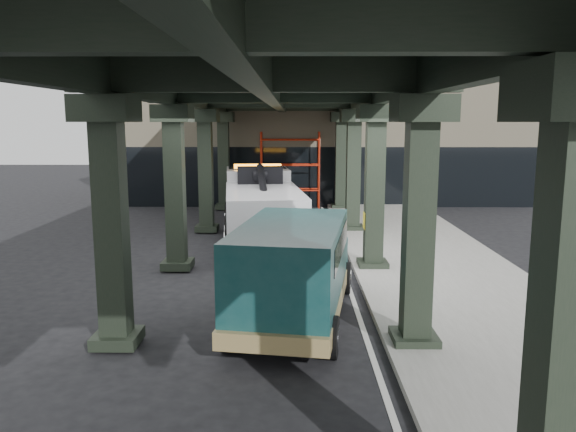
{
  "coord_description": "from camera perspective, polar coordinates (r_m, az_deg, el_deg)",
  "views": [
    {
      "loc": [
        0.15,
        -14.76,
        4.5
      ],
      "look_at": [
        0.0,
        1.93,
        1.7
      ],
      "focal_mm": 35.0,
      "sensor_mm": 36.0,
      "label": 1
    }
  ],
  "objects": [
    {
      "name": "viaduct",
      "position": [
        16.79,
        -1.41,
        12.8
      ],
      "size": [
        7.4,
        32.0,
        6.4
      ],
      "color": "black",
      "rests_on": "ground"
    },
    {
      "name": "towed_van",
      "position": [
        12.62,
        0.59,
        -5.38
      ],
      "size": [
        3.05,
        6.01,
        2.33
      ],
      "rotation": [
        0.0,
        0.0,
        -0.16
      ],
      "color": "#10393A",
      "rests_on": "ground"
    },
    {
      "name": "building",
      "position": [
        34.81,
        3.6,
        8.69
      ],
      "size": [
        22.0,
        10.0,
        8.0
      ],
      "primitive_type": "cube",
      "color": "#C6B793",
      "rests_on": "ground"
    },
    {
      "name": "ground",
      "position": [
        15.43,
        -0.08,
        -7.43
      ],
      "size": [
        90.0,
        90.0,
        0.0
      ],
      "primitive_type": "plane",
      "color": "black",
      "rests_on": "ground"
    },
    {
      "name": "tow_truck",
      "position": [
        21.22,
        -2.79,
        1.23
      ],
      "size": [
        3.49,
        9.22,
        2.95
      ],
      "rotation": [
        0.0,
        0.0,
        0.12
      ],
      "color": "black",
      "rests_on": "ground"
    },
    {
      "name": "lane_stripe",
      "position": [
        17.42,
        5.62,
        -5.47
      ],
      "size": [
        0.12,
        38.0,
        0.01
      ],
      "primitive_type": "cube",
      "color": "silver",
      "rests_on": "ground"
    },
    {
      "name": "scaffolding",
      "position": [
        29.5,
        0.22,
        4.88
      ],
      "size": [
        3.08,
        0.88,
        4.0
      ],
      "color": "red",
      "rests_on": "ground"
    },
    {
      "name": "sidewalk",
      "position": [
        17.87,
        14.64,
        -5.13
      ],
      "size": [
        5.0,
        40.0,
        0.15
      ],
      "primitive_type": "cube",
      "color": "gray",
      "rests_on": "ground"
    }
  ]
}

